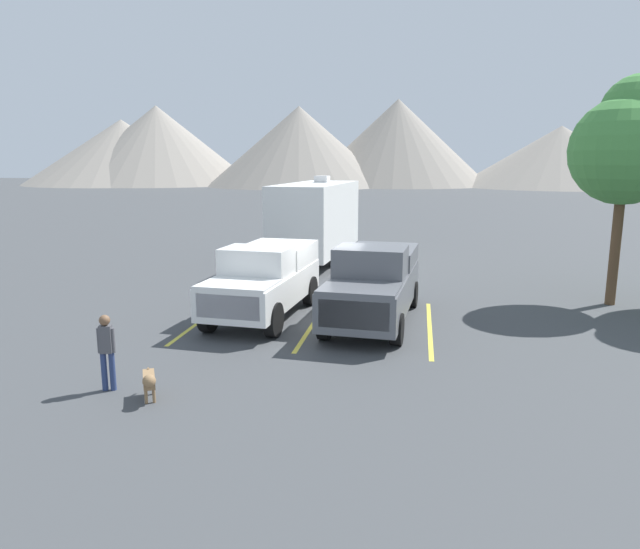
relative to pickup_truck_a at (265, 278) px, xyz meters
name	(u,v)px	position (x,y,z in m)	size (l,w,h in m)	color
ground_plane	(319,315)	(1.56, 0.35, -1.14)	(240.00, 240.00, 0.00)	#3F4244
pickup_truck_a	(265,278)	(0.00, 0.00, 0.00)	(2.50, 5.36, 2.14)	white
pickup_truck_b	(374,282)	(3.21, 0.01, -0.01)	(2.54, 5.95, 2.24)	#595B60
lot_stripe_a	(206,317)	(-1.69, -0.50, -1.14)	(0.12, 5.50, 0.01)	gold
lot_stripe_b	(314,322)	(1.56, -0.50, -1.14)	(0.12, 5.50, 0.01)	gold
lot_stripe_c	(430,328)	(4.80, -0.50, -1.14)	(0.12, 5.50, 0.01)	gold
camper_trailer_a	(316,218)	(-0.12, 9.31, 0.88)	(3.05, 8.55, 3.84)	white
person_a	(107,347)	(-1.63, -6.05, -0.24)	(0.34, 0.23, 1.57)	navy
dog	(149,381)	(-0.59, -6.40, -0.74)	(0.51, 0.79, 0.61)	olive
tree_a	(629,142)	(10.66, 3.26, 3.96)	(3.30, 3.30, 7.14)	brown
mountain_ridge	(391,146)	(-0.96, 91.39, 5.97)	(144.68, 40.33, 17.78)	gray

